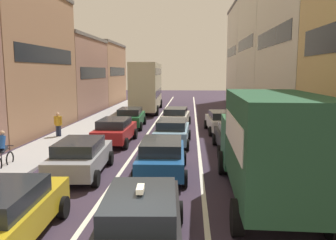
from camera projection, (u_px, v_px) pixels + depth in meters
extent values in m
cube|color=#9F9F9F|center=(91.00, 124.00, 26.81)|extent=(2.60, 64.00, 0.14)
cube|color=silver|center=(153.00, 125.00, 26.48)|extent=(0.16, 60.00, 0.01)
cube|color=silver|center=(197.00, 126.00, 26.25)|extent=(0.16, 60.00, 0.01)
cube|color=black|center=(48.00, 55.00, 22.72)|extent=(0.02, 8.80, 1.10)
cube|color=#936B5B|center=(61.00, 77.00, 34.04)|extent=(7.00, 10.90, 7.43)
cube|color=black|center=(95.00, 73.00, 33.75)|extent=(0.02, 8.80, 1.10)
cube|color=#66605B|center=(59.00, 38.00, 33.49)|extent=(7.20, 10.90, 0.30)
cube|color=#9E7556|center=(92.00, 74.00, 44.89)|extent=(7.00, 10.90, 7.67)
cube|color=black|center=(118.00, 72.00, 44.60)|extent=(0.02, 8.80, 1.10)
cube|color=#66605B|center=(91.00, 44.00, 44.32)|extent=(7.20, 10.90, 0.30)
cube|color=beige|center=(259.00, 57.00, 43.08)|extent=(7.00, 10.90, 12.25)
cube|color=black|center=(231.00, 52.00, 43.23)|extent=(0.02, 8.80, 1.10)
cube|color=#66605B|center=(261.00, 6.00, 42.18)|extent=(7.20, 10.90, 0.30)
cube|color=beige|center=(281.00, 50.00, 32.21)|extent=(7.00, 10.90, 12.48)
cube|color=black|center=(245.00, 44.00, 32.35)|extent=(0.02, 8.80, 1.10)
cube|color=beige|center=(327.00, 46.00, 21.41)|extent=(7.00, 10.90, 11.64)
cube|color=black|center=(271.00, 37.00, 21.56)|extent=(0.02, 8.80, 1.10)
cube|color=#1E5933|center=(253.00, 141.00, 13.54)|extent=(2.45, 2.45, 1.90)
cube|color=black|center=(249.00, 127.00, 14.68)|extent=(2.02, 0.07, 0.70)
cube|color=#234C33|center=(275.00, 142.00, 9.72)|extent=(2.50, 5.49, 2.80)
cube|color=white|center=(233.00, 132.00, 9.79)|extent=(0.11, 4.48, 0.90)
cylinder|color=black|center=(222.00, 163.00, 13.86)|extent=(0.32, 0.97, 0.96)
cylinder|color=black|center=(282.00, 164.00, 13.65)|extent=(0.32, 0.97, 0.96)
cylinder|color=black|center=(237.00, 217.00, 8.65)|extent=(0.32, 0.97, 0.96)
cylinder|color=black|center=(333.00, 221.00, 8.44)|extent=(0.32, 0.97, 0.96)
cube|color=black|center=(142.00, 224.00, 7.85)|extent=(2.07, 4.41, 0.70)
cube|color=#1E2328|center=(141.00, 205.00, 7.58)|extent=(1.74, 2.50, 0.52)
cube|color=#F2EACC|center=(140.00, 189.00, 7.52)|extent=(0.19, 0.45, 0.12)
cylinder|color=black|center=(113.00, 212.00, 9.35)|extent=(0.26, 0.65, 0.64)
cylinder|color=black|center=(179.00, 212.00, 9.35)|extent=(0.26, 0.65, 0.64)
cube|color=#B29319|center=(6.00, 217.00, 8.21)|extent=(1.99, 4.38, 0.70)
cube|color=#1E2328|center=(0.00, 199.00, 7.93)|extent=(1.69, 2.48, 0.52)
cylinder|color=black|center=(1.00, 207.00, 9.73)|extent=(0.25, 0.65, 0.64)
cylinder|color=black|center=(63.00, 207.00, 9.69)|extent=(0.25, 0.65, 0.64)
cube|color=#194C8C|center=(162.00, 159.00, 13.75)|extent=(1.93, 4.35, 0.70)
cube|color=#1E2328|center=(161.00, 146.00, 13.47)|extent=(1.66, 2.46, 0.52)
cylinder|color=black|center=(144.00, 158.00, 15.28)|extent=(0.24, 0.65, 0.64)
cylinder|color=black|center=(184.00, 158.00, 15.21)|extent=(0.24, 0.65, 0.64)
cylinder|color=black|center=(135.00, 178.00, 12.39)|extent=(0.24, 0.65, 0.64)
cylinder|color=black|center=(185.00, 178.00, 12.32)|extent=(0.24, 0.65, 0.64)
cube|color=gray|center=(81.00, 159.00, 13.72)|extent=(2.05, 4.40, 0.70)
cube|color=#1E2328|center=(79.00, 147.00, 13.44)|extent=(1.72, 2.50, 0.52)
cylinder|color=black|center=(70.00, 158.00, 15.22)|extent=(0.26, 0.65, 0.64)
cylinder|color=black|center=(110.00, 158.00, 15.20)|extent=(0.26, 0.65, 0.64)
cylinder|color=black|center=(46.00, 178.00, 12.33)|extent=(0.26, 0.65, 0.64)
cylinder|color=black|center=(96.00, 178.00, 12.31)|extent=(0.26, 0.65, 0.64)
cube|color=#759EB7|center=(172.00, 133.00, 19.40)|extent=(1.91, 4.34, 0.70)
cube|color=#1E2328|center=(172.00, 124.00, 19.12)|extent=(1.64, 2.45, 0.52)
cylinder|color=black|center=(160.00, 134.00, 20.97)|extent=(0.24, 0.65, 0.64)
cylinder|color=black|center=(189.00, 135.00, 20.80)|extent=(0.24, 0.65, 0.64)
cylinder|color=black|center=(153.00, 144.00, 18.09)|extent=(0.24, 0.65, 0.64)
cylinder|color=black|center=(187.00, 145.00, 17.92)|extent=(0.24, 0.65, 0.64)
cube|color=#A51E1E|center=(115.00, 132.00, 19.75)|extent=(1.85, 4.32, 0.70)
cube|color=#1E2328|center=(114.00, 123.00, 19.47)|extent=(1.61, 2.43, 0.52)
cylinder|color=black|center=(107.00, 133.00, 21.32)|extent=(0.23, 0.64, 0.64)
cylinder|color=black|center=(135.00, 134.00, 21.17)|extent=(0.23, 0.64, 0.64)
cylinder|color=black|center=(93.00, 143.00, 18.43)|extent=(0.23, 0.64, 0.64)
cylinder|color=black|center=(126.00, 143.00, 18.29)|extent=(0.23, 0.64, 0.64)
cube|color=beige|center=(176.00, 118.00, 25.63)|extent=(2.05, 4.40, 0.70)
cube|color=#1E2328|center=(176.00, 111.00, 25.35)|extent=(1.72, 2.50, 0.52)
cylinder|color=black|center=(167.00, 120.00, 27.23)|extent=(0.26, 0.65, 0.64)
cylinder|color=black|center=(189.00, 120.00, 27.00)|extent=(0.26, 0.65, 0.64)
cylinder|color=black|center=(161.00, 126.00, 24.36)|extent=(0.26, 0.65, 0.64)
cylinder|color=black|center=(187.00, 126.00, 24.13)|extent=(0.26, 0.65, 0.64)
cube|color=#19592D|center=(131.00, 119.00, 25.41)|extent=(1.96, 4.36, 0.70)
cube|color=#1E2328|center=(130.00, 112.00, 25.14)|extent=(1.67, 2.47, 0.52)
cylinder|color=black|center=(122.00, 120.00, 26.94)|extent=(0.24, 0.65, 0.64)
cylinder|color=black|center=(145.00, 120.00, 26.88)|extent=(0.24, 0.65, 0.64)
cylinder|color=black|center=(115.00, 126.00, 24.05)|extent=(0.24, 0.65, 0.64)
cylinder|color=black|center=(141.00, 126.00, 23.99)|extent=(0.24, 0.65, 0.64)
cube|color=black|center=(235.00, 139.00, 17.79)|extent=(1.88, 4.33, 0.70)
cube|color=#1E2328|center=(235.00, 129.00, 17.51)|extent=(1.63, 2.44, 0.52)
cylinder|color=black|center=(215.00, 140.00, 19.33)|extent=(0.23, 0.64, 0.64)
cylinder|color=black|center=(247.00, 140.00, 19.24)|extent=(0.23, 0.64, 0.64)
cylinder|color=black|center=(220.00, 152.00, 16.44)|extent=(0.23, 0.64, 0.64)
cylinder|color=black|center=(258.00, 152.00, 16.35)|extent=(0.23, 0.64, 0.64)
cube|color=silver|center=(221.00, 123.00, 23.43)|extent=(2.08, 4.41, 0.70)
cube|color=#1E2328|center=(222.00, 115.00, 23.15)|extent=(1.74, 2.51, 0.52)
cylinder|color=black|center=(206.00, 124.00, 24.93)|extent=(0.26, 0.65, 0.64)
cylinder|color=black|center=(230.00, 124.00, 24.93)|extent=(0.26, 0.65, 0.64)
cylinder|color=black|center=(211.00, 131.00, 22.04)|extent=(0.26, 0.65, 0.64)
cylinder|color=black|center=(239.00, 131.00, 22.03)|extent=(0.26, 0.65, 0.64)
cube|color=#BFB793|center=(147.00, 96.00, 35.29)|extent=(2.88, 10.58, 2.40)
cube|color=black|center=(147.00, 92.00, 35.24)|extent=(2.89, 9.96, 0.70)
cube|color=#BFB793|center=(147.00, 74.00, 34.96)|extent=(2.88, 10.58, 2.16)
cube|color=black|center=(147.00, 72.00, 34.93)|extent=(2.89, 9.96, 0.64)
cylinder|color=black|center=(140.00, 104.00, 39.24)|extent=(0.34, 1.01, 1.00)
cylinder|color=black|center=(161.00, 104.00, 39.16)|extent=(0.34, 1.01, 1.00)
cylinder|color=black|center=(131.00, 110.00, 32.39)|extent=(0.34, 1.01, 1.00)
cylinder|color=black|center=(157.00, 110.00, 32.31)|extent=(0.34, 1.01, 1.00)
torus|color=black|center=(10.00, 159.00, 14.98)|extent=(0.10, 0.68, 0.68)
cylinder|color=black|center=(3.00, 151.00, 14.39)|extent=(0.10, 0.95, 0.05)
cylinder|color=black|center=(1.00, 157.00, 14.22)|extent=(0.04, 0.04, 0.55)
cylinder|color=black|center=(8.00, 146.00, 14.79)|extent=(0.50, 0.06, 0.04)
cylinder|color=#232833|center=(1.00, 149.00, 14.33)|extent=(0.16, 0.45, 0.30)
cylinder|color=#232833|center=(4.00, 149.00, 14.33)|extent=(0.16, 0.45, 0.30)
cylinder|color=#2659B2|center=(1.00, 142.00, 14.23)|extent=(0.32, 0.47, 0.62)
sphere|color=tan|center=(2.00, 133.00, 14.30)|extent=(0.22, 0.22, 0.22)
cylinder|color=#262D47|center=(60.00, 132.00, 21.26)|extent=(0.16, 0.16, 0.82)
cylinder|color=#262D47|center=(57.00, 132.00, 21.29)|extent=(0.16, 0.16, 0.82)
cylinder|color=gold|center=(58.00, 121.00, 21.17)|extent=(0.34, 0.34, 0.60)
sphere|color=tan|center=(58.00, 114.00, 21.11)|extent=(0.24, 0.24, 0.24)
cylinder|color=gold|center=(61.00, 121.00, 21.13)|extent=(0.10, 0.10, 0.55)
cylinder|color=gold|center=(55.00, 120.00, 21.20)|extent=(0.10, 0.10, 0.55)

